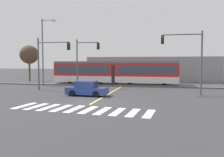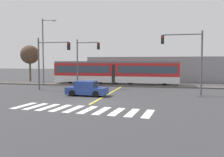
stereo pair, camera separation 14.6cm
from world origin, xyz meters
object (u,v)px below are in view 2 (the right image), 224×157
object	(u,v)px
traffic_light_far_left	(84,56)
traffic_light_mid_left	(49,56)
bare_tree_far_west	(30,55)
street_lamp_west	(44,49)
traffic_light_mid_right	(188,52)
light_rail_tram	(115,72)
sedan_crossing	(87,89)

from	to	relation	value
traffic_light_far_left	traffic_light_mid_left	distance (m)	5.04
traffic_light_far_left	bare_tree_far_west	xyz separation A→B (m)	(-12.96, 7.71, 0.54)
bare_tree_far_west	street_lamp_west	bearing A→B (deg)	-46.01
traffic_light_mid_right	bare_tree_far_west	xyz separation A→B (m)	(-25.99, 12.30, 0.34)
traffic_light_mid_left	street_lamp_west	world-z (taller)	street_lamp_west
traffic_light_far_left	street_lamp_west	distance (m)	6.67
light_rail_tram	sedan_crossing	xyz separation A→B (m)	(-0.60, -11.49, -1.35)
sedan_crossing	traffic_light_far_left	distance (m)	8.73
traffic_light_mid_right	bare_tree_far_west	world-z (taller)	traffic_light_mid_right
light_rail_tram	traffic_light_mid_right	distance (m)	13.14
light_rail_tram	traffic_light_mid_left	xyz separation A→B (m)	(-6.65, -7.90, 2.18)
sedan_crossing	bare_tree_far_west	bearing A→B (deg)	136.16
light_rail_tram	bare_tree_far_west	distance (m)	17.02
traffic_light_far_left	traffic_light_mid_left	size ratio (longest dim) A/B	1.02
sedan_crossing	traffic_light_mid_right	distance (m)	11.26
traffic_light_far_left	traffic_light_mid_left	bearing A→B (deg)	-129.83
traffic_light_far_left	bare_tree_far_west	distance (m)	15.09
traffic_light_mid_left	street_lamp_west	distance (m)	5.99
traffic_light_mid_left	street_lamp_west	bearing A→B (deg)	123.82
street_lamp_west	traffic_light_far_left	bearing A→B (deg)	-8.81
light_rail_tram	street_lamp_west	distance (m)	10.91
traffic_light_mid_left	street_lamp_west	size ratio (longest dim) A/B	0.67
light_rail_tram	bare_tree_far_west	bearing A→B (deg)	167.37
traffic_light_far_left	bare_tree_far_west	size ratio (longest dim) A/B	1.01
light_rail_tram	sedan_crossing	size ratio (longest dim) A/B	4.31
sedan_crossing	traffic_light_mid_right	xyz separation A→B (m)	(10.21, 2.86, 3.78)
sedan_crossing	traffic_light_mid_right	bearing A→B (deg)	15.67
street_lamp_west	traffic_light_mid_right	bearing A→B (deg)	-15.99
light_rail_tram	sedan_crossing	world-z (taller)	light_rail_tram
bare_tree_far_west	sedan_crossing	bearing A→B (deg)	-43.84
traffic_light_mid_right	traffic_light_mid_left	bearing A→B (deg)	177.46
sedan_crossing	street_lamp_west	bearing A→B (deg)	137.76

